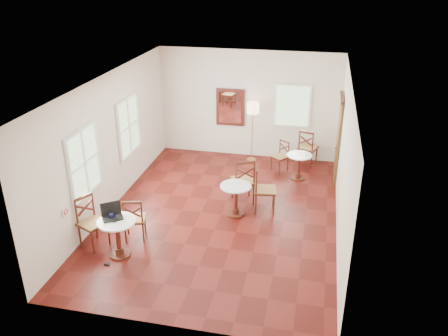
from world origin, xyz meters
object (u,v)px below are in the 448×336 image
cafe_table_near (118,234)px  laptop (112,214)px  cafe_table_back (299,164)px  chair_mid_b (264,189)px  chair_back_a (308,147)px  navy_mug (112,216)px  water_glass (119,218)px  chair_near_a (134,219)px  floor_lamp (253,112)px  chair_near_b (92,222)px  mouse (114,221)px  chair_mid_a (243,181)px  chair_back_b (280,156)px  cafe_table_mid (236,197)px  power_adapter (107,264)px

cafe_table_near → laptop: bearing=139.8°
cafe_table_back → chair_mid_b: size_ratio=0.64×
chair_back_a → navy_mug: chair_back_a is taller
cafe_table_back → navy_mug: 5.18m
cafe_table_near → cafe_table_back: (3.11, 4.10, -0.05)m
cafe_table_near → water_glass: size_ratio=6.84×
cafe_table_back → chair_near_a: size_ratio=0.72×
chair_near_a → laptop: 0.64m
laptop → cafe_table_back: bearing=16.0°
chair_back_a → floor_lamp: floor_lamp is taller
cafe_table_near → chair_near_b: chair_near_b is taller
mouse → laptop: bearing=127.8°
chair_mid_b → mouse: size_ratio=10.63×
cafe_table_near → chair_mid_a: 3.23m
chair_back_b → chair_mid_b: bearing=-56.3°
chair_mid_a → laptop: bearing=26.7°
chair_mid_b → floor_lamp: (-0.70, 2.76, 0.89)m
cafe_table_mid → floor_lamp: floor_lamp is taller
navy_mug → water_glass: 0.16m
cafe_table_near → chair_near_b: size_ratio=0.73×
cafe_table_back → chair_back_b: (-0.51, 0.43, -0.01)m
laptop → cafe_table_mid: bearing=7.9°
cafe_table_near → navy_mug: navy_mug is taller
chair_back_a → chair_back_b: chair_back_a is taller
chair_mid_b → water_glass: bearing=125.6°
chair_back_b → cafe_table_back: bearing=-2.8°
cafe_table_back → chair_near_b: bearing=-133.9°
chair_back_b → power_adapter: (-2.71, -4.88, -0.39)m
chair_near_b → cafe_table_back: bearing=-18.7°
laptop → water_glass: size_ratio=4.33×
chair_near_a → chair_back_b: chair_near_a is taller
chair_near_b → power_adapter: (0.52, -0.57, -0.50)m
floor_lamp → mouse: size_ratio=16.82×
laptop → water_glass: bearing=-61.7°
cafe_table_mid → mouse: 2.79m
cafe_table_back → power_adapter: 5.51m
cafe_table_mid → chair_mid_a: (0.06, 0.62, 0.10)m
chair_near_b → chair_mid_a: bearing=-22.0°
chair_back_a → water_glass: chair_back_a is taller
cafe_table_mid → power_adapter: bearing=-130.5°
chair_back_a → chair_near_b: bearing=70.6°
chair_back_b → mouse: bearing=-82.3°
cafe_table_back → chair_mid_b: chair_mid_b is taller
chair_near_b → floor_lamp: floor_lamp is taller
cafe_table_near → chair_back_b: 5.23m
chair_back_b → laptop: bearing=-84.3°
chair_mid_a → power_adapter: size_ratio=11.61×
chair_mid_b → laptop: 3.40m
chair_back_b → mouse: 5.29m
chair_near_b → chair_mid_b: bearing=-30.7°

